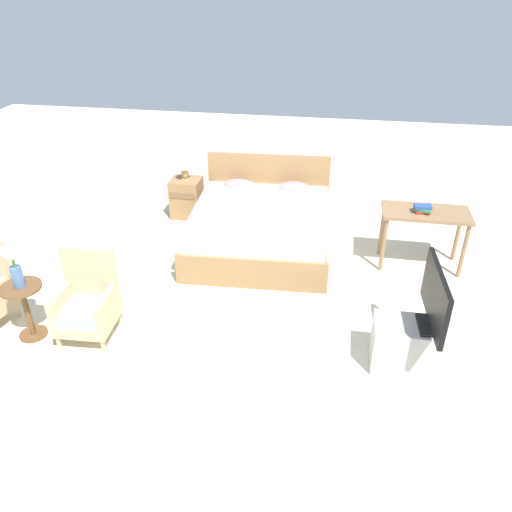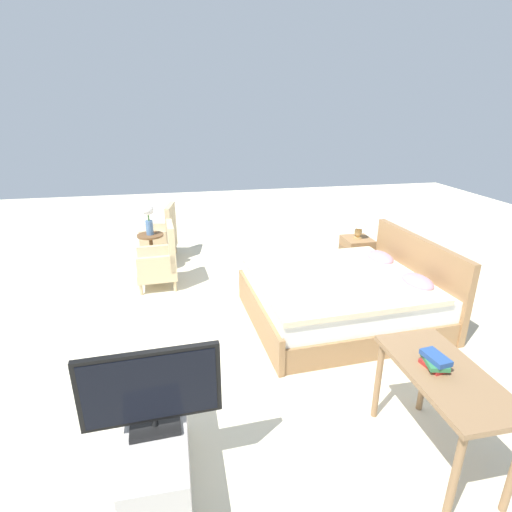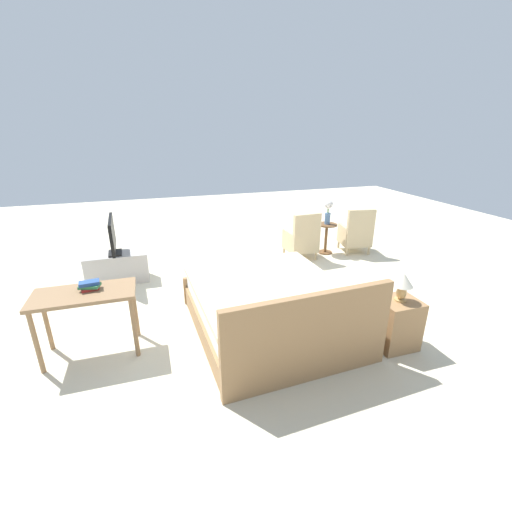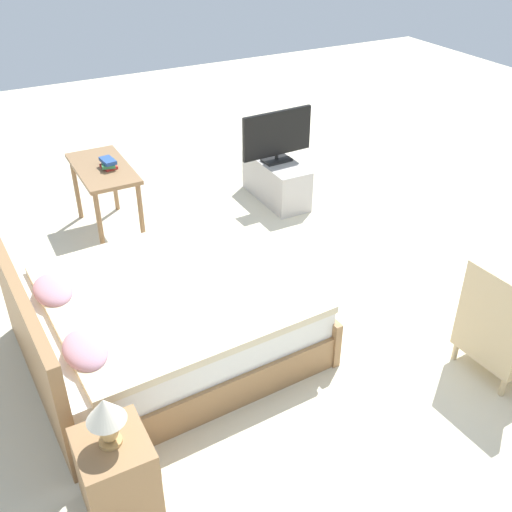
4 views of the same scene
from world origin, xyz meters
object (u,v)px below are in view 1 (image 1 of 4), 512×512
Objects in this scene: tv_stand at (424,347)px; tv_flatscreen at (435,299)px; book_stack at (422,209)px; nightstand at (187,198)px; table_lamp at (184,166)px; armchair_by_window_right at (88,303)px; vanity_desk at (425,220)px; bed at (261,225)px; flower_vase at (13,261)px; side_table at (26,305)px.

tv_flatscreen is at bearing 2.89° from tv_stand.
nightstand is at bearing 163.58° from book_stack.
nightstand is 4.28m from tv_flatscreen.
table_lamp is at bearing 90.00° from nightstand.
vanity_desk is at bearing 29.94° from armchair_by_window_right.
vanity_desk is (2.06, -0.17, 0.34)m from bed.
tv_stand is (3.16, -2.85, -0.56)m from table_lamp.
flower_vase is 4.60m from vanity_desk.
tv_flatscreen is at bearing -94.63° from vanity_desk.
table_lamp is 0.32× the size of vanity_desk.
side_table is 0.63× the size of tv_stand.
armchair_by_window_right reaches higher than book_stack.
side_table is at bearing -152.39° from book_stack.
table_lamp is 3.44m from vanity_desk.
book_stack is at bearing 87.05° from tv_stand.
flower_vase is 4.52m from book_stack.
side_table is 2.64× the size of book_stack.
side_table is 4.54m from book_stack.
nightstand is 0.61× the size of tv_stand.
bed is at bearing 56.96° from armchair_by_window_right.
armchair_by_window_right is 0.80m from flower_vase.
vanity_desk is (0.16, 1.95, 0.40)m from tv_stand.
bed is at bearing 49.10° from side_table.
tv_flatscreen reaches higher than table_lamp.
vanity_desk reaches higher than nightstand.
table_lamp is (0.75, 3.05, 0.42)m from side_table.
tv_stand is (3.31, 0.05, -0.13)m from armchair_by_window_right.
table_lamp is at bearing 137.87° from tv_stand.
armchair_by_window_right is 2.79× the size of table_lamp.
table_lamp is at bearing 86.95° from armchair_by_window_right.
nightstand is 2.57× the size of book_stack.
table_lamp is (-1.26, 0.73, 0.51)m from bed.
table_lamp is 0.38× the size of tv_flatscreen.
tv_stand is 0.92× the size of vanity_desk.
book_stack is at bearing 29.75° from armchair_by_window_right.
vanity_desk is (0.16, 1.95, -0.15)m from tv_flatscreen.
tv_stand is at bearing 2.91° from flower_vase.
tv_stand is at bearing -92.95° from book_stack.
tv_flatscreen is at bearing -92.88° from book_stack.
side_table is at bearing -177.09° from tv_flatscreen.
bed is at bearing -30.22° from nightstand.
table_lamp is 0.34× the size of tv_stand.
bed is at bearing -30.24° from table_lamp.
side_table is (-0.60, -0.15, 0.00)m from armchair_by_window_right.
flower_vase is at bearing -166.26° from armchair_by_window_right.
flower_vase reaches higher than nightstand.
book_stack is (4.00, 2.09, 0.42)m from side_table.
side_table reaches higher than tv_stand.
bed is 2.89m from tv_flatscreen.
nightstand is 0.51m from table_lamp.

